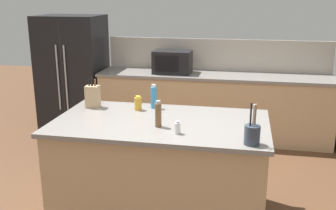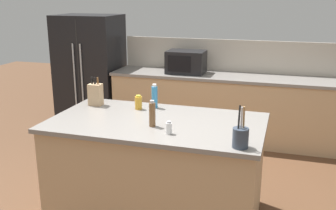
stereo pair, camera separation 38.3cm
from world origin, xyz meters
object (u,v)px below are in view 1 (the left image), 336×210
object	(u,v)px
honey_jar	(138,103)
dish_soap_bottle	(154,97)
refrigerator	(73,73)
utensil_crock	(252,134)
pepper_grinder	(158,115)
microwave	(172,62)
salt_shaker	(178,128)
knife_block	(93,96)

from	to	relation	value
honey_jar	dish_soap_bottle	world-z (taller)	dish_soap_bottle
refrigerator	honey_jar	xyz separation A→B (m)	(1.58, -1.96, 0.14)
utensil_crock	honey_jar	world-z (taller)	utensil_crock
refrigerator	pepper_grinder	xyz separation A→B (m)	(1.88, -2.41, 0.18)
utensil_crock	microwave	bearing A→B (deg)	112.80
honey_jar	pepper_grinder	world-z (taller)	pepper_grinder
salt_shaker	dish_soap_bottle	bearing A→B (deg)	117.65
knife_block	pepper_grinder	bearing A→B (deg)	-30.26
utensil_crock	salt_shaker	world-z (taller)	utensil_crock
pepper_grinder	dish_soap_bottle	bearing A→B (deg)	107.06
refrigerator	knife_block	distance (m)	2.25
honey_jar	dish_soap_bottle	size ratio (longest dim) A/B	0.59
utensil_crock	dish_soap_bottle	size ratio (longest dim) A/B	1.33
refrigerator	dish_soap_bottle	size ratio (longest dim) A/B	7.17
knife_block	dish_soap_bottle	xyz separation A→B (m)	(0.60, 0.09, 0.00)
refrigerator	salt_shaker	distance (m)	3.28
salt_shaker	pepper_grinder	world-z (taller)	pepper_grinder
utensil_crock	dish_soap_bottle	world-z (taller)	utensil_crock
knife_block	dish_soap_bottle	size ratio (longest dim) A/B	1.20
refrigerator	pepper_grinder	size ratio (longest dim) A/B	7.49
knife_block	utensil_crock	world-z (taller)	utensil_crock
microwave	knife_block	xyz separation A→B (m)	(-0.45, -1.90, -0.05)
utensil_crock	honey_jar	distance (m)	1.30
knife_block	honey_jar	xyz separation A→B (m)	(0.47, -0.01, -0.05)
knife_block	salt_shaker	distance (m)	1.13
honey_jar	pepper_grinder	distance (m)	0.54
knife_block	honey_jar	size ratio (longest dim) A/B	2.05
salt_shaker	utensil_crock	bearing A→B (deg)	-11.82
refrigerator	salt_shaker	size ratio (longest dim) A/B	16.04
microwave	knife_block	bearing A→B (deg)	-103.42
knife_block	pepper_grinder	world-z (taller)	knife_block
microwave	honey_jar	world-z (taller)	microwave
knife_block	salt_shaker	size ratio (longest dim) A/B	2.69
microwave	dish_soap_bottle	world-z (taller)	microwave
microwave	refrigerator	bearing A→B (deg)	178.11
knife_block	honey_jar	distance (m)	0.47
dish_soap_bottle	pepper_grinder	bearing A→B (deg)	-72.94
refrigerator	utensil_crock	bearing A→B (deg)	-45.10
refrigerator	utensil_crock	xyz separation A→B (m)	(2.66, -2.67, 0.16)
knife_block	utensil_crock	xyz separation A→B (m)	(1.55, -0.72, -0.03)
refrigerator	honey_jar	size ratio (longest dim) A/B	12.24
pepper_grinder	microwave	bearing A→B (deg)	97.70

